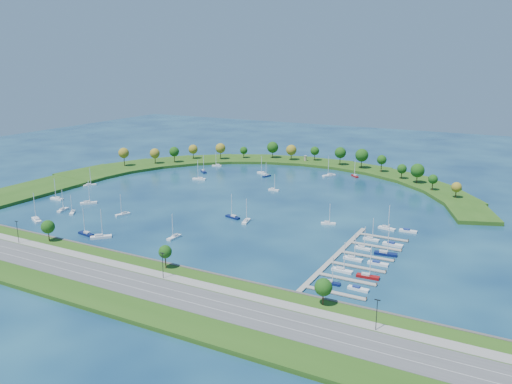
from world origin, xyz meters
The scene contains 39 objects.
ground centered at (0.00, 0.00, 0.00)m, with size 700.00×700.00×0.00m, color #071F44.
south_shoreline centered at (0.03, -122.88, 1.00)m, with size 420.00×43.10×11.60m.
breakwater centered at (-46.33, 48.72, 0.99)m, with size 286.74×247.64×2.00m.
breakwater_trees centered at (-13.66, 90.21, 10.50)m, with size 239.20×94.59×14.60m.
harbor_tower centered at (-9.96, 115.50, 4.11)m, with size 2.60×2.60×4.10m.
dock_system centered at (85.30, -61.00, 0.35)m, with size 24.28×82.00×1.60m.
moored_boat_0 centered at (-15.55, 59.41, 0.86)m, with size 4.11×7.08×10.05m.
moored_boat_1 centered at (6.08, 26.62, 0.87)m, with size 7.16×2.02×10.52m.
moored_boat_2 centered at (-73.20, -86.62, 1.00)m, with size 10.25×7.01×14.77m.
moored_boat_3 centered at (-96.96, -52.63, 0.93)m, with size 8.82×2.76×12.85m.
moored_boat_4 centered at (-67.80, -68.04, 0.87)m, with size 6.01×7.04×10.71m.
moored_boat_5 centered at (-65.58, 73.25, 0.88)m, with size 7.66×4.59×10.89m.
moored_boat_6 centered at (-22.33, 65.78, 0.93)m, with size 9.06×5.54×12.90m.
moored_boat_7 centered at (-51.89, 29.10, 0.95)m, with size 9.53×5.17×13.49m.
moored_boat_8 centered at (-25.78, -90.08, 0.97)m, with size 8.62×8.66×14.03m.
moored_boat_9 centered at (39.07, 88.50, 0.89)m, with size 6.99×7.28×11.59m.
moored_boat_10 centered at (22.75, 81.07, 0.99)m, with size 7.77×9.72×14.48m.
moored_boat_11 centered at (-41.56, -57.86, 0.89)m, with size 5.09×8.10×11.56m.
moored_boat_12 centered at (12.47, -34.67, 0.93)m, with size 9.07×4.65×12.84m.
moored_boat_13 centered at (22.10, -37.59, 0.91)m, with size 4.06×8.65×12.26m.
moored_boat_14 centered at (-35.17, -90.01, 0.94)m, with size 9.17×3.77×13.08m.
moored_boat_15 centered at (-76.23, -66.99, 0.90)m, with size 3.97×8.21×11.64m.
moored_boat_16 centered at (59.94, -20.95, 0.87)m, with size 7.57×4.55×10.77m.
moored_boat_17 centered at (-62.65, 50.44, 0.93)m, with size 8.14×7.63×12.82m.
moored_boat_18 centered at (-73.92, -50.58, 0.96)m, with size 8.32×8.44×13.61m.
moored_boat_19 centered at (4.33, -74.25, 0.91)m, with size 2.61×8.26×12.01m.
moored_boat_20 centered at (-105.04, -18.87, 0.91)m, with size 6.10×8.19×11.99m.
docked_boat_0 centered at (85.54, -87.19, 0.87)m, with size 7.34×2.39×10.66m.
docked_boat_1 centered at (95.99, -87.29, 0.58)m, with size 7.76×2.46×1.57m.
docked_boat_2 centered at (85.51, -74.34, 0.92)m, with size 8.55×2.92×12.37m.
docked_boat_3 centered at (96.01, -75.25, 0.93)m, with size 8.80×2.88×12.76m.
docked_boat_4 centered at (85.52, -60.63, 0.90)m, with size 8.19×2.80×11.84m.
docked_boat_5 centered at (95.98, -60.76, 0.62)m, with size 8.37×2.51×1.70m.
docked_boat_6 centered at (85.54, -46.78, 0.87)m, with size 7.32×2.52×10.57m.
docked_boat_7 centered at (96.00, -48.92, 0.97)m, with size 9.72×3.69×13.94m.
docked_boat_8 centered at (85.54, -33.91, 0.87)m, with size 7.36×2.28×10.73m.
docked_boat_9 centered at (95.97, -36.20, 0.67)m, with size 9.08×3.10×1.82m.
docked_boat_10 centered at (87.92, -14.96, 0.91)m, with size 8.64×3.71×12.29m.
docked_boat_11 centered at (97.88, -14.08, 0.62)m, with size 8.33×2.42×1.69m.
Camera 1 is at (144.00, -255.18, 81.31)m, focal length 36.21 mm.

